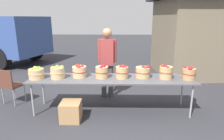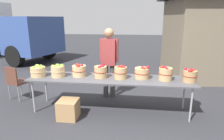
{
  "view_description": "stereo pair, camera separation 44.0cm",
  "coord_description": "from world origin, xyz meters",
  "px_view_note": "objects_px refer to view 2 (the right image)",
  "views": [
    {
      "loc": [
        0.09,
        -3.95,
        2.0
      ],
      "look_at": [
        0.0,
        0.3,
        0.85
      ],
      "focal_mm": 31.06,
      "sensor_mm": 36.0,
      "label": 1
    },
    {
      "loc": [
        0.53,
        -3.92,
        2.0
      ],
      "look_at": [
        0.0,
        0.3,
        0.85
      ],
      "focal_mm": 31.06,
      "sensor_mm": 36.0,
      "label": 2
    }
  ],
  "objects_px": {
    "apple_basket_green_0": "(38,71)",
    "apple_basket_red_5": "(190,75)",
    "produce_crate": "(68,109)",
    "apple_basket_red_0": "(79,70)",
    "apple_basket_red_1": "(101,72)",
    "vendor_adult": "(109,58)",
    "apple_basket_red_3": "(142,73)",
    "folding_chair": "(16,80)",
    "apple_basket_red_4": "(165,74)",
    "apple_basket_red_2": "(121,72)",
    "apple_basket_green_1": "(58,71)",
    "market_table": "(110,80)"
  },
  "relations": [
    {
      "from": "apple_basket_green_0",
      "to": "apple_basket_red_5",
      "type": "height_order",
      "value": "apple_basket_red_5"
    },
    {
      "from": "produce_crate",
      "to": "apple_basket_red_0",
      "type": "bearing_deg",
      "value": 78.82
    },
    {
      "from": "apple_basket_red_1",
      "to": "vendor_adult",
      "type": "xyz_separation_m",
      "value": [
        0.08,
        0.74,
        0.15
      ]
    },
    {
      "from": "apple_basket_red_3",
      "to": "vendor_adult",
      "type": "relative_size",
      "value": 0.19
    },
    {
      "from": "apple_basket_red_1",
      "to": "folding_chair",
      "type": "distance_m",
      "value": 2.23
    },
    {
      "from": "apple_basket_red_3",
      "to": "apple_basket_red_4",
      "type": "relative_size",
      "value": 1.07
    },
    {
      "from": "folding_chair",
      "to": "apple_basket_red_5",
      "type": "bearing_deg",
      "value": -165.31
    },
    {
      "from": "apple_basket_red_1",
      "to": "apple_basket_red_2",
      "type": "height_order",
      "value": "apple_basket_red_2"
    },
    {
      "from": "apple_basket_green_0",
      "to": "apple_basket_red_0",
      "type": "xyz_separation_m",
      "value": [
        0.89,
        0.12,
        0.01
      ]
    },
    {
      "from": "apple_basket_green_1",
      "to": "apple_basket_red_5",
      "type": "distance_m",
      "value": 2.77
    },
    {
      "from": "apple_basket_red_0",
      "to": "apple_basket_red_4",
      "type": "bearing_deg",
      "value": -1.66
    },
    {
      "from": "apple_basket_red_4",
      "to": "vendor_adult",
      "type": "height_order",
      "value": "vendor_adult"
    },
    {
      "from": "apple_basket_green_0",
      "to": "apple_basket_green_1",
      "type": "xyz_separation_m",
      "value": [
        0.45,
        0.03,
        0.02
      ]
    },
    {
      "from": "apple_basket_red_4",
      "to": "apple_basket_red_5",
      "type": "xyz_separation_m",
      "value": [
        0.47,
        -0.05,
        -0.01
      ]
    },
    {
      "from": "produce_crate",
      "to": "apple_basket_red_1",
      "type": "bearing_deg",
      "value": 38.55
    },
    {
      "from": "apple_basket_red_0",
      "to": "apple_basket_red_3",
      "type": "xyz_separation_m",
      "value": [
        1.38,
        0.01,
        -0.01
      ]
    },
    {
      "from": "market_table",
      "to": "apple_basket_red_4",
      "type": "height_order",
      "value": "apple_basket_red_4"
    },
    {
      "from": "apple_basket_red_0",
      "to": "apple_basket_red_2",
      "type": "xyz_separation_m",
      "value": [
        0.92,
        -0.06,
        0.01
      ]
    },
    {
      "from": "apple_basket_green_1",
      "to": "apple_basket_red_4",
      "type": "height_order",
      "value": "apple_basket_red_4"
    },
    {
      "from": "apple_basket_green_0",
      "to": "market_table",
      "type": "bearing_deg",
      "value": 2.01
    },
    {
      "from": "apple_basket_red_0",
      "to": "market_table",
      "type": "bearing_deg",
      "value": -5.39
    },
    {
      "from": "produce_crate",
      "to": "vendor_adult",
      "type": "bearing_deg",
      "value": 60.88
    },
    {
      "from": "apple_basket_green_0",
      "to": "produce_crate",
      "type": "relative_size",
      "value": 0.85
    },
    {
      "from": "apple_basket_red_1",
      "to": "market_table",
      "type": "bearing_deg",
      "value": -4.95
    },
    {
      "from": "apple_basket_green_0",
      "to": "apple_basket_red_1",
      "type": "relative_size",
      "value": 1.12
    },
    {
      "from": "apple_basket_red_4",
      "to": "vendor_adult",
      "type": "relative_size",
      "value": 0.17
    },
    {
      "from": "apple_basket_red_5",
      "to": "produce_crate",
      "type": "relative_size",
      "value": 0.74
    },
    {
      "from": "apple_basket_red_4",
      "to": "vendor_adult",
      "type": "distance_m",
      "value": 1.48
    },
    {
      "from": "apple_basket_red_1",
      "to": "apple_basket_red_0",
      "type": "bearing_deg",
      "value": 174.42
    },
    {
      "from": "apple_basket_red_2",
      "to": "apple_basket_green_1",
      "type": "bearing_deg",
      "value": -178.41
    },
    {
      "from": "apple_basket_red_0",
      "to": "apple_basket_green_0",
      "type": "bearing_deg",
      "value": -172.22
    },
    {
      "from": "apple_basket_green_0",
      "to": "apple_basket_red_0",
      "type": "bearing_deg",
      "value": 7.78
    },
    {
      "from": "apple_basket_green_0",
      "to": "apple_basket_red_3",
      "type": "relative_size",
      "value": 1.01
    },
    {
      "from": "apple_basket_red_2",
      "to": "vendor_adult",
      "type": "bearing_deg",
      "value": 115.08
    },
    {
      "from": "apple_basket_red_5",
      "to": "folding_chair",
      "type": "bearing_deg",
      "value": 175.35
    },
    {
      "from": "apple_basket_red_3",
      "to": "folding_chair",
      "type": "height_order",
      "value": "apple_basket_red_3"
    },
    {
      "from": "apple_basket_red_2",
      "to": "apple_basket_red_1",
      "type": "bearing_deg",
      "value": 178.64
    },
    {
      "from": "apple_basket_red_5",
      "to": "apple_basket_red_4",
      "type": "bearing_deg",
      "value": 174.33
    },
    {
      "from": "apple_basket_red_1",
      "to": "apple_basket_red_2",
      "type": "distance_m",
      "value": 0.43
    },
    {
      "from": "apple_basket_red_3",
      "to": "produce_crate",
      "type": "height_order",
      "value": "apple_basket_red_3"
    },
    {
      "from": "apple_basket_red_0",
      "to": "produce_crate",
      "type": "bearing_deg",
      "value": -101.18
    },
    {
      "from": "apple_basket_red_0",
      "to": "vendor_adult",
      "type": "bearing_deg",
      "value": 50.34
    },
    {
      "from": "market_table",
      "to": "apple_basket_red_1",
      "type": "xyz_separation_m",
      "value": [
        -0.21,
        0.02,
        0.17
      ]
    },
    {
      "from": "vendor_adult",
      "to": "apple_basket_red_2",
      "type": "bearing_deg",
      "value": 116.6
    },
    {
      "from": "vendor_adult",
      "to": "folding_chair",
      "type": "relative_size",
      "value": 2.05
    },
    {
      "from": "market_table",
      "to": "folding_chair",
      "type": "relative_size",
      "value": 4.07
    },
    {
      "from": "apple_basket_green_1",
      "to": "apple_basket_red_4",
      "type": "relative_size",
      "value": 1.01
    },
    {
      "from": "apple_basket_red_5",
      "to": "vendor_adult",
      "type": "height_order",
      "value": "vendor_adult"
    },
    {
      "from": "apple_basket_red_2",
      "to": "produce_crate",
      "type": "xyz_separation_m",
      "value": [
        -1.02,
        -0.46,
        -0.7
      ]
    },
    {
      "from": "vendor_adult",
      "to": "produce_crate",
      "type": "xyz_separation_m",
      "value": [
        -0.67,
        -1.21,
        -0.84
      ]
    }
  ]
}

